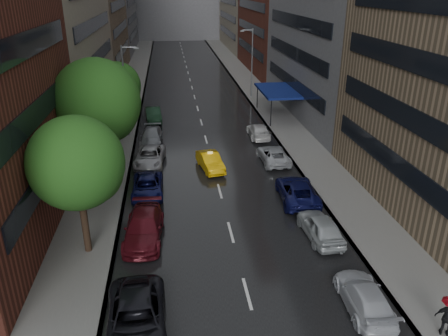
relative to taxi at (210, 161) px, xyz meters
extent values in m
cube|color=black|center=(0.30, 29.66, -0.71)|extent=(14.00, 140.00, 0.01)
cube|color=gray|center=(-8.70, 29.66, -0.64)|extent=(4.00, 140.00, 0.15)
cube|color=gray|center=(9.30, 29.66, -0.64)|extent=(4.00, 140.00, 0.15)
cube|color=#937A5B|center=(-14.70, 43.66, 10.29)|extent=(8.00, 28.00, 22.00)
cube|color=slate|center=(15.30, 15.66, 11.29)|extent=(8.00, 28.00, 24.00)
cylinder|color=#382619|center=(-8.30, -11.50, 1.56)|extent=(0.40, 0.40, 4.55)
sphere|color=#1E5116|center=(-8.30, -11.50, 4.97)|extent=(5.20, 5.20, 5.20)
cylinder|color=#382619|center=(-8.30, -2.79, 2.02)|extent=(0.40, 0.40, 5.46)
sphere|color=#1E5116|center=(-8.30, -2.79, 6.11)|extent=(6.23, 6.23, 6.23)
cylinder|color=#382619|center=(-8.30, 10.41, 1.35)|extent=(0.40, 0.40, 4.13)
sphere|color=#1E5116|center=(-8.30, 10.41, 4.45)|extent=(4.72, 4.72, 4.72)
imported|color=yellow|center=(0.00, 0.00, 0.00)|extent=(2.30, 4.52, 1.42)
imported|color=black|center=(-5.10, -18.41, 0.09)|extent=(2.90, 5.87, 1.60)
imported|color=#541019|center=(-5.10, -10.41, 0.09)|extent=(2.56, 5.63, 1.60)
imported|color=#10134B|center=(-5.10, -4.32, -0.03)|extent=(2.29, 4.91, 1.36)
imported|color=#A6A5AB|center=(-5.10, 1.73, 0.01)|extent=(2.85, 5.38, 1.44)
imported|color=gray|center=(-5.10, 7.10, 0.01)|extent=(2.25, 5.08, 1.45)
imported|color=#16301E|center=(-5.10, 14.86, 0.06)|extent=(2.09, 4.83, 1.55)
imported|color=silver|center=(5.70, -18.13, -0.02)|extent=(2.17, 4.83, 1.37)
imported|color=#ABB1B4|center=(5.70, -11.64, 0.06)|extent=(2.04, 4.63, 1.55)
imported|color=#0F1146|center=(5.70, -6.50, 0.05)|extent=(2.89, 5.64, 1.52)
imported|color=#B0B4BA|center=(5.70, 0.89, -0.03)|extent=(2.30, 4.91, 1.36)
imported|color=silver|center=(5.70, 7.67, -0.02)|extent=(2.05, 4.83, 1.39)
imported|color=black|center=(8.51, -20.36, 0.37)|extent=(1.17, 0.94, 1.86)
cylinder|color=gray|center=(-7.50, 9.66, 3.94)|extent=(0.18, 0.18, 9.00)
cube|color=gray|center=(-6.10, 9.66, 8.14)|extent=(0.50, 0.22, 0.16)
cylinder|color=gray|center=(8.10, 24.66, 3.94)|extent=(0.18, 0.18, 9.00)
cube|color=gray|center=(6.70, 24.66, 8.14)|extent=(0.50, 0.22, 0.16)
cube|color=navy|center=(9.30, 14.66, 2.44)|extent=(4.00, 8.00, 0.25)
cylinder|color=black|center=(7.70, 10.86, 0.94)|extent=(0.12, 0.12, 3.00)
cylinder|color=black|center=(7.70, 18.46, 0.94)|extent=(0.12, 0.12, 3.00)
camera|label=1|loc=(-3.14, -34.03, 13.88)|focal=35.00mm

